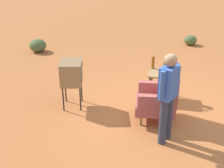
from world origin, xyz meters
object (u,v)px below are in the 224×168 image
bottle_wine_green (165,65)px  armchair (161,97)px  bottle_tall_amber (153,62)px  soda_can_red (162,70)px  person_standing (168,94)px  side_table (161,77)px  tv_on_stand (72,73)px  bottle_short_clear (168,71)px  flower_vase (171,67)px

bottle_wine_green → armchair: bearing=0.7°
bottle_tall_amber → soda_can_red: size_ratio=2.46×
person_standing → bottle_wine_green: size_ratio=5.12×
bottle_wine_green → side_table: bearing=-28.3°
armchair → tv_on_stand: size_ratio=1.03×
side_table → bottle_wine_green: (-0.12, 0.06, 0.25)m
side_table → bottle_short_clear: bottle_short_clear is taller
side_table → flower_vase: flower_vase is taller
tv_on_stand → soda_can_red: (-0.89, 1.83, -0.10)m
bottle_short_clear → tv_on_stand: bearing=-70.1°
side_table → tv_on_stand: size_ratio=0.60×
bottle_wine_green → flower_vase: bearing=53.8°
bottle_short_clear → soda_can_red: (-0.17, -0.16, -0.04)m
armchair → bottle_short_clear: bearing=174.7°
side_table → person_standing: 1.78m
bottle_tall_amber → bottle_short_clear: bottle_tall_amber is taller
soda_can_red → flower_vase: bearing=78.7°
bottle_tall_amber → armchair: bearing=13.7°
side_table → person_standing: person_standing is taller
bottle_short_clear → bottle_wine_green: bearing=-158.3°
tv_on_stand → flower_vase: 2.20m
tv_on_stand → bottle_short_clear: size_ratio=5.15×
bottle_wine_green → bottle_tall_amber: bearing=-112.2°
armchair → person_standing: size_ratio=0.65×
bottle_wine_green → bottle_short_clear: bearing=21.7°
bottle_short_clear → flower_vase: flower_vase is taller
side_table → tv_on_stand: bearing=-65.4°
person_standing → armchair: bearing=-167.7°
person_standing → bottle_short_clear: person_standing is taller
tv_on_stand → bottle_wine_green: tv_on_stand is taller
armchair → soda_can_red: (-1.04, -0.08, 0.19)m
tv_on_stand → bottle_short_clear: bearing=109.9°
person_standing → tv_on_stand: bearing=-113.2°
flower_vase → bottle_tall_amber: bearing=-117.3°
flower_vase → bottle_short_clear: bearing=-20.6°
person_standing → flower_vase: size_ratio=6.19×
bottle_short_clear → flower_vase: 0.15m
tv_on_stand → bottle_tall_amber: (-1.07, 1.60, -0.01)m
armchair → flower_vase: size_ratio=4.00×
bottle_tall_amber → soda_can_red: bearing=51.0°
bottle_tall_amber → soda_can_red: 0.30m
bottle_short_clear → flower_vase: (-0.13, 0.05, 0.05)m
tv_on_stand → armchair: bearing=85.5°
person_standing → soda_can_red: size_ratio=13.44×
side_table → armchair: bearing=4.4°
armchair → side_table: size_ratio=1.70×
bottle_wine_green → soda_can_red: bearing=-44.6°
bottle_wine_green → flower_vase: 0.18m
armchair → bottle_tall_amber: 1.28m
soda_can_red → flower_vase: (0.04, 0.20, 0.09)m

